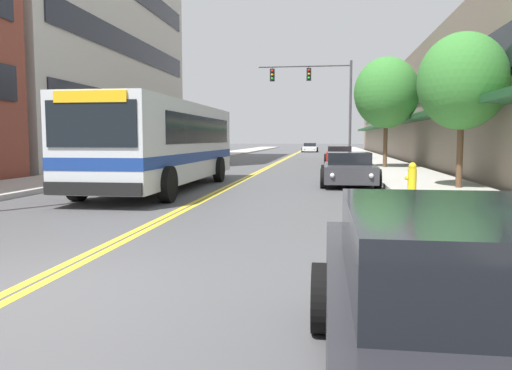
% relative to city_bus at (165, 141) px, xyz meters
% --- Properties ---
extents(ground_plane, '(240.00, 240.00, 0.00)m').
position_rel_city_bus_xyz_m(ground_plane, '(2.10, 25.43, -1.66)').
color(ground_plane, '#4C4C4F').
extents(sidewalk_left, '(3.26, 106.00, 0.16)m').
position_rel_city_bus_xyz_m(sidewalk_left, '(-5.03, 25.43, -1.57)').
color(sidewalk_left, '#B2ADA5').
rests_on(sidewalk_left, ground_plane).
extents(sidewalk_right, '(3.26, 106.00, 0.16)m').
position_rel_city_bus_xyz_m(sidewalk_right, '(9.23, 25.43, -1.57)').
color(sidewalk_right, '#B2ADA5').
rests_on(sidewalk_right, ground_plane).
extents(centre_line, '(0.34, 106.00, 0.01)m').
position_rel_city_bus_xyz_m(centre_line, '(2.10, 25.43, -1.65)').
color(centre_line, yellow).
rests_on(centre_line, ground_plane).
extents(storefront_row_right, '(9.10, 68.00, 7.38)m').
position_rel_city_bus_xyz_m(storefront_row_right, '(15.08, 25.43, 2.03)').
color(storefront_row_right, gray).
rests_on(storefront_row_right, ground_plane).
extents(city_bus, '(2.91, 10.80, 2.92)m').
position_rel_city_bus_xyz_m(city_bus, '(0.00, 0.00, 0.00)').
color(city_bus, silver).
rests_on(city_bus, ground_plane).
extents(car_champagne_parked_left_near, '(2.12, 4.83, 1.18)m').
position_rel_city_bus_xyz_m(car_champagne_parked_left_near, '(-2.24, 10.03, -1.10)').
color(car_champagne_parked_left_near, beige).
rests_on(car_champagne_parked_left_near, ground_plane).
extents(car_beige_parked_left_mid, '(2.10, 4.82, 1.26)m').
position_rel_city_bus_xyz_m(car_beige_parked_left_mid, '(-2.32, 16.39, -1.06)').
color(car_beige_parked_left_mid, '#BCAD89').
rests_on(car_beige_parked_left_mid, ground_plane).
extents(car_charcoal_parked_right_foreground, '(2.03, 4.90, 1.33)m').
position_rel_city_bus_xyz_m(car_charcoal_parked_right_foreground, '(6.47, -13.79, -1.04)').
color(car_charcoal_parked_right_foreground, '#232328').
rests_on(car_charcoal_parked_right_foreground, ground_plane).
extents(car_dark_grey_parked_right_mid, '(2.08, 4.35, 1.23)m').
position_rel_city_bus_xyz_m(car_dark_grey_parked_right_mid, '(6.42, 2.13, -1.07)').
color(car_dark_grey_parked_right_mid, '#38383D').
rests_on(car_dark_grey_parked_right_mid, ground_plane).
extents(car_red_parked_right_far, '(2.16, 4.61, 1.19)m').
position_rel_city_bus_xyz_m(car_red_parked_right_far, '(6.51, 19.50, -1.09)').
color(car_red_parked_right_far, maroon).
rests_on(car_red_parked_right_far, ground_plane).
extents(car_white_moving_lead, '(2.05, 4.69, 1.15)m').
position_rel_city_bus_xyz_m(car_white_moving_lead, '(3.50, 48.05, -1.11)').
color(car_white_moving_lead, white).
rests_on(car_white_moving_lead, ground_plane).
extents(traffic_signal_mast, '(6.91, 0.38, 7.42)m').
position_rel_city_bus_xyz_m(traffic_signal_mast, '(5.07, 20.90, 3.63)').
color(traffic_signal_mast, '#47474C').
rests_on(traffic_signal_mast, ground_plane).
extents(street_tree_right_mid, '(2.79, 2.79, 4.92)m').
position_rel_city_bus_xyz_m(street_tree_right_mid, '(9.83, 0.05, 1.89)').
color(street_tree_right_mid, brown).
rests_on(street_tree_right_mid, sidewalk_right).
extents(street_tree_right_far, '(3.52, 3.52, 6.01)m').
position_rel_city_bus_xyz_m(street_tree_right_far, '(8.81, 11.61, 2.58)').
color(street_tree_right_far, brown).
rests_on(street_tree_right_far, sidewalk_right).
extents(fire_hydrant, '(0.33, 0.25, 0.89)m').
position_rel_city_bus_xyz_m(fire_hydrant, '(8.04, -1.91, -1.05)').
color(fire_hydrant, yellow).
rests_on(fire_hydrant, sidewalk_right).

